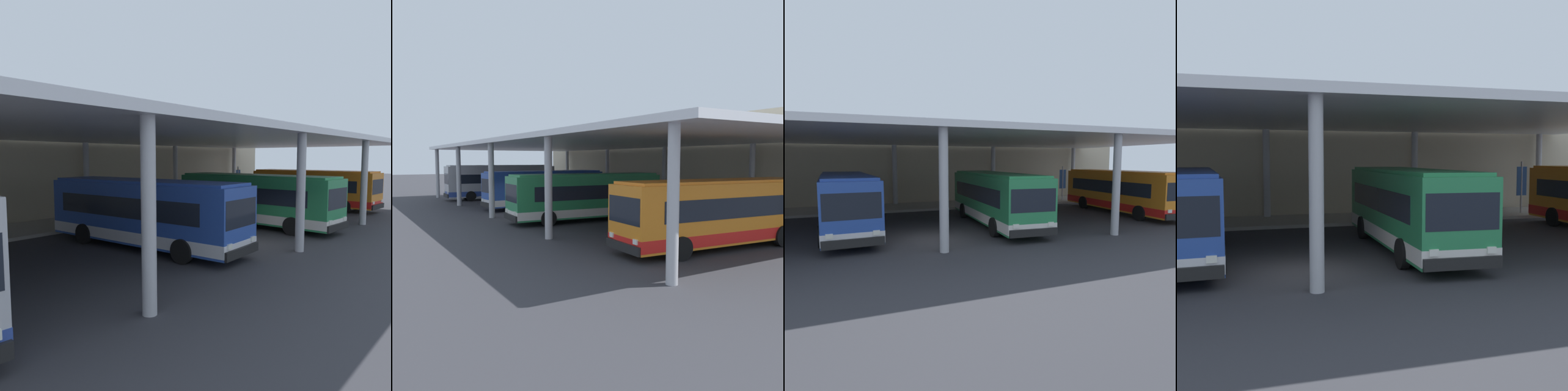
# 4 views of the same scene
# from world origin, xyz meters

# --- Properties ---
(ground_plane) EXTENTS (200.00, 200.00, 0.00)m
(ground_plane) POSITION_xyz_m (0.00, 0.00, 0.00)
(ground_plane) COLOR #333338
(platform_kerb) EXTENTS (42.00, 4.50, 0.18)m
(platform_kerb) POSITION_xyz_m (0.00, 11.75, 0.09)
(platform_kerb) COLOR #A39E93
(platform_kerb) RESTS_ON ground
(station_building_facade) EXTENTS (48.00, 1.60, 7.67)m
(station_building_facade) POSITION_xyz_m (0.00, 15.00, 3.83)
(station_building_facade) COLOR #C1B293
(station_building_facade) RESTS_ON ground
(canopy_shelter) EXTENTS (40.00, 17.00, 5.55)m
(canopy_shelter) POSITION_xyz_m (0.00, 5.50, 5.29)
(canopy_shelter) COLOR silver
(canopy_shelter) RESTS_ON ground
(bus_second_bay) EXTENTS (3.11, 10.65, 3.17)m
(bus_second_bay) POSITION_xyz_m (-3.88, 3.46, 1.66)
(bus_second_bay) COLOR #284CA8
(bus_second_bay) RESTS_ON ground
(bus_middle_bay) EXTENTS (3.17, 10.66, 3.17)m
(bus_middle_bay) POSITION_xyz_m (4.57, 2.53, 1.66)
(bus_middle_bay) COLOR #28844C
(bus_middle_bay) RESTS_ON ground
(banner_sign) EXTENTS (0.70, 0.12, 3.20)m
(banner_sign) POSITION_xyz_m (15.42, 10.94, 1.98)
(banner_sign) COLOR #B2B2B7
(banner_sign) RESTS_ON platform_kerb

